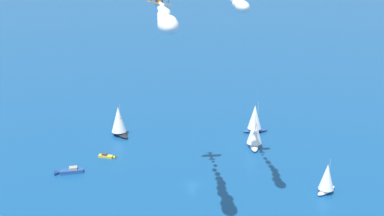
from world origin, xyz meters
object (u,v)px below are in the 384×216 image
sailboat_near_centre (119,121)px  sailboat_ahead (255,118)px  sailboat_offshore (255,132)px  motorboat_far_stbd (68,171)px  sailboat_far_port (327,178)px  motorboat_inshore (108,156)px  biplane_lead (160,2)px

sailboat_near_centre → sailboat_ahead: size_ratio=1.04×
sailboat_offshore → sailboat_ahead: (-4.64, 15.01, -0.14)m
motorboat_far_stbd → sailboat_ahead: 80.28m
sailboat_far_port → motorboat_inshore: size_ratio=1.68×
motorboat_far_stbd → sailboat_ahead: bearing=52.7°
sailboat_near_centre → sailboat_ahead: sailboat_near_centre is taller
motorboat_far_stbd → sailboat_offshore: sailboat_offshore is taller
motorboat_far_stbd → biplane_lead: size_ratio=1.36×
motorboat_far_stbd → biplane_lead: biplane_lead is taller
sailboat_near_centre → motorboat_far_stbd: bearing=-87.2°
motorboat_far_stbd → motorboat_inshore: 17.83m
motorboat_far_stbd → sailboat_near_centre: bearing=92.8°
sailboat_offshore → sailboat_ahead: size_ratio=1.02×
sailboat_far_port → motorboat_inshore: sailboat_far_port is taller
motorboat_far_stbd → sailboat_offshore: bearing=42.5°
sailboat_near_centre → sailboat_offshore: size_ratio=1.02×
sailboat_far_port → sailboat_ahead: (-37.12, 40.51, 0.92)m
sailboat_far_port → motorboat_inshore: bearing=-175.4°
motorboat_far_stbd → sailboat_ahead: sailboat_ahead is taller
sailboat_near_centre → sailboat_ahead: bearing=27.9°
sailboat_ahead → sailboat_far_port: bearing=-47.5°
sailboat_near_centre → biplane_lead: 73.31m
motorboat_inshore → biplane_lead: bearing=-21.3°
sailboat_far_port → sailboat_ahead: 54.95m
sailboat_offshore → sailboat_ahead: 15.71m
motorboat_far_stbd → sailboat_offshore: (53.15, 48.71, 5.59)m
sailboat_far_port → sailboat_near_centre: bearing=171.0°
sailboat_near_centre → biplane_lead: (37.08, -31.72, 54.70)m
sailboat_far_port → sailboat_offshore: 41.31m
sailboat_ahead → biplane_lead: (-13.26, -58.33, 54.95)m
sailboat_offshore → biplane_lead: biplane_lead is taller
sailboat_offshore → motorboat_inshore: bearing=-146.1°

